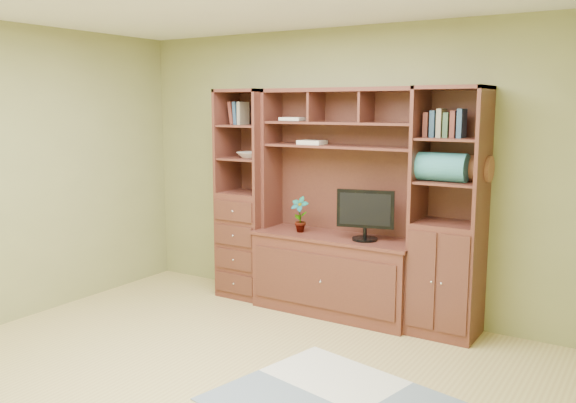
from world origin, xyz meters
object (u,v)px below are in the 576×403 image
Objects in this scene: right_tower at (449,213)px; monitor at (365,206)px; center_hutch at (335,203)px; left_tower at (247,194)px.

right_tower is 3.35× the size of monitor.
center_hutch and right_tower have the same top height.
monitor is at bearing -6.31° from center_hutch.
left_tower and right_tower have the same top height.
monitor is (-0.71, -0.07, 0.01)m from right_tower.
right_tower is at bearing -8.22° from monitor.
center_hutch and left_tower have the same top height.
right_tower is (2.02, 0.00, 0.00)m from left_tower.
left_tower is at bearing 162.47° from monitor.
monitor is at bearing -3.26° from left_tower.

